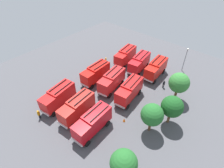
# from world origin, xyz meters

# --- Properties ---
(ground_plane) EXTENTS (56.52, 56.52, 0.00)m
(ground_plane) POSITION_xyz_m (0.00, 0.00, 0.00)
(ground_plane) COLOR #4C4C51
(fire_truck_0) EXTENTS (7.46, 3.52, 3.88)m
(fire_truck_0) POSITION_xyz_m (-10.01, -4.28, 2.15)
(fire_truck_0) COLOR red
(fire_truck_0) RESTS_ON ground
(fire_truck_1) EXTENTS (7.28, 2.95, 3.88)m
(fire_truck_1) POSITION_xyz_m (0.14, -4.63, 2.15)
(fire_truck_1) COLOR red
(fire_truck_1) RESTS_ON ground
(fire_truck_2) EXTENTS (7.47, 3.56, 3.88)m
(fire_truck_2) POSITION_xyz_m (10.05, -4.60, 2.15)
(fire_truck_2) COLOR red
(fire_truck_2) RESTS_ON ground
(fire_truck_3) EXTENTS (7.46, 3.51, 3.88)m
(fire_truck_3) POSITION_xyz_m (-9.64, 0.17, 2.15)
(fire_truck_3) COLOR red
(fire_truck_3) RESTS_ON ground
(fire_truck_4) EXTENTS (7.47, 3.57, 3.88)m
(fire_truck_4) POSITION_xyz_m (-0.21, -0.26, 2.15)
(fire_truck_4) COLOR red
(fire_truck_4) RESTS_ON ground
(fire_truck_5) EXTENTS (7.39, 3.29, 3.88)m
(fire_truck_5) POSITION_xyz_m (9.55, 0.18, 2.15)
(fire_truck_5) COLOR red
(fire_truck_5) RESTS_ON ground
(fire_truck_6) EXTENTS (7.37, 3.20, 3.88)m
(fire_truck_6) POSITION_xyz_m (-10.12, 4.39, 2.15)
(fire_truck_6) COLOR red
(fire_truck_6) RESTS_ON ground
(fire_truck_7) EXTENTS (7.45, 3.48, 3.88)m
(fire_truck_7) POSITION_xyz_m (-0.08, 4.39, 2.15)
(fire_truck_7) COLOR red
(fire_truck_7) RESTS_ON ground
(fire_truck_8) EXTENTS (7.31, 3.04, 3.88)m
(fire_truck_8) POSITION_xyz_m (10.05, 4.61, 2.15)
(fire_truck_8) COLOR red
(fire_truck_8) RESTS_ON ground
(firefighter_0) EXTENTS (0.45, 0.48, 1.70)m
(firefighter_0) POSITION_xyz_m (12.14, -7.15, 0.95)
(firefighter_0) COLOR black
(firefighter_0) RESTS_ON ground
(firefighter_1) EXTENTS (0.45, 0.48, 1.72)m
(firefighter_1) POSITION_xyz_m (-7.71, 7.93, 0.96)
(firefighter_1) COLOR black
(firefighter_1) RESTS_ON ground
(firefighter_2) EXTENTS (0.48, 0.39, 1.84)m
(firefighter_2) POSITION_xyz_m (14.47, -4.52, 1.04)
(firefighter_2) COLOR black
(firefighter_2) RESTS_ON ground
(firefighter_3) EXTENTS (0.48, 0.40, 1.80)m
(firefighter_3) POSITION_xyz_m (-6.36, -7.61, 1.02)
(firefighter_3) COLOR black
(firefighter_3) RESTS_ON ground
(tree_0) EXTENTS (3.88, 3.88, 6.01)m
(tree_0) POSITION_xyz_m (-6.06, 11.38, 4.05)
(tree_0) COLOR brown
(tree_0) RESTS_ON ground
(tree_1) EXTENTS (3.66, 3.66, 5.67)m
(tree_1) POSITION_xyz_m (0.19, 13.16, 3.82)
(tree_1) COLOR brown
(tree_1) RESTS_ON ground
(tree_2) EXTENTS (3.62, 3.62, 5.61)m
(tree_2) POSITION_xyz_m (3.80, 11.60, 3.78)
(tree_2) COLOR brown
(tree_2) RESTS_ON ground
(tree_3) EXTENTS (3.53, 3.53, 5.48)m
(tree_3) POSITION_xyz_m (12.75, 13.02, 3.69)
(tree_3) COLOR brown
(tree_3) RESTS_ON ground
(traffic_cone_0) EXTENTS (0.47, 0.47, 0.67)m
(traffic_cone_0) POSITION_xyz_m (5.15, 7.31, 0.34)
(traffic_cone_0) COLOR #F2600C
(traffic_cone_0) RESTS_ON ground
(lamppost) EXTENTS (0.36, 0.36, 5.95)m
(lamppost) POSITION_xyz_m (-16.46, 8.22, 3.53)
(lamppost) COLOR slate
(lamppost) RESTS_ON ground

